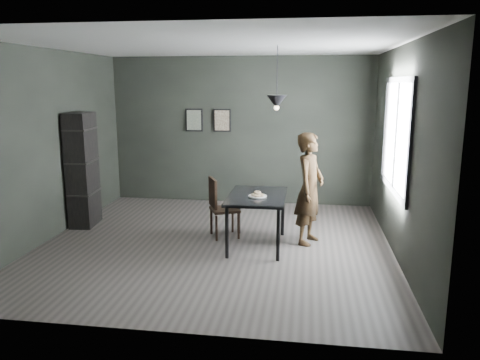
# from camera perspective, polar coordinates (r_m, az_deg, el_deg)

# --- Properties ---
(ground) EXTENTS (5.00, 5.00, 0.00)m
(ground) POSITION_cam_1_polar(r_m,az_deg,el_deg) (6.90, -2.96, -7.75)
(ground) COLOR #34302D
(ground) RESTS_ON ground
(back_wall) EXTENTS (5.00, 0.10, 2.80)m
(back_wall) POSITION_cam_1_polar(r_m,az_deg,el_deg) (9.02, 0.05, 6.01)
(back_wall) COLOR black
(back_wall) RESTS_ON ground
(ceiling) EXTENTS (5.00, 5.00, 0.02)m
(ceiling) POSITION_cam_1_polar(r_m,az_deg,el_deg) (6.53, -3.23, 16.12)
(ceiling) COLOR silver
(ceiling) RESTS_ON ground
(window_assembly) EXTENTS (0.04, 1.96, 1.56)m
(window_assembly) POSITION_cam_1_polar(r_m,az_deg,el_deg) (6.72, 18.49, 5.16)
(window_assembly) COLOR white
(window_assembly) RESTS_ON ground
(cafe_table) EXTENTS (0.80, 1.20, 0.75)m
(cafe_table) POSITION_cam_1_polar(r_m,az_deg,el_deg) (6.62, 2.08, -2.51)
(cafe_table) COLOR black
(cafe_table) RESTS_ON ground
(white_plate) EXTENTS (0.23, 0.23, 0.01)m
(white_plate) POSITION_cam_1_polar(r_m,az_deg,el_deg) (6.49, 2.15, -2.03)
(white_plate) COLOR white
(white_plate) RESTS_ON cafe_table
(donut_pile) EXTENTS (0.18, 0.18, 0.08)m
(donut_pile) POSITION_cam_1_polar(r_m,az_deg,el_deg) (6.48, 2.15, -1.77)
(donut_pile) COLOR beige
(donut_pile) RESTS_ON white_plate
(woman) EXTENTS (0.57, 0.69, 1.62)m
(woman) POSITION_cam_1_polar(r_m,az_deg,el_deg) (6.80, 8.48, -1.05)
(woman) COLOR black
(woman) RESTS_ON ground
(wood_chair) EXTENTS (0.53, 0.53, 0.92)m
(wood_chair) POSITION_cam_1_polar(r_m,az_deg,el_deg) (7.04, -2.53, -2.90)
(wood_chair) COLOR black
(wood_chair) RESTS_ON ground
(shelf_unit) EXTENTS (0.41, 0.65, 1.84)m
(shelf_unit) POSITION_cam_1_polar(r_m,az_deg,el_deg) (8.00, -18.66, 1.19)
(shelf_unit) COLOR black
(shelf_unit) RESTS_ON ground
(pendant_lamp) EXTENTS (0.28, 0.28, 0.86)m
(pendant_lamp) POSITION_cam_1_polar(r_m,az_deg,el_deg) (6.50, 4.49, 9.51)
(pendant_lamp) COLOR black
(pendant_lamp) RESTS_ON ground
(framed_print_left) EXTENTS (0.34, 0.04, 0.44)m
(framed_print_left) POSITION_cam_1_polar(r_m,az_deg,el_deg) (9.14, -5.61, 7.29)
(framed_print_left) COLOR black
(framed_print_left) RESTS_ON ground
(framed_print_right) EXTENTS (0.34, 0.04, 0.44)m
(framed_print_right) POSITION_cam_1_polar(r_m,az_deg,el_deg) (9.02, -2.19, 7.28)
(framed_print_right) COLOR black
(framed_print_right) RESTS_ON ground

